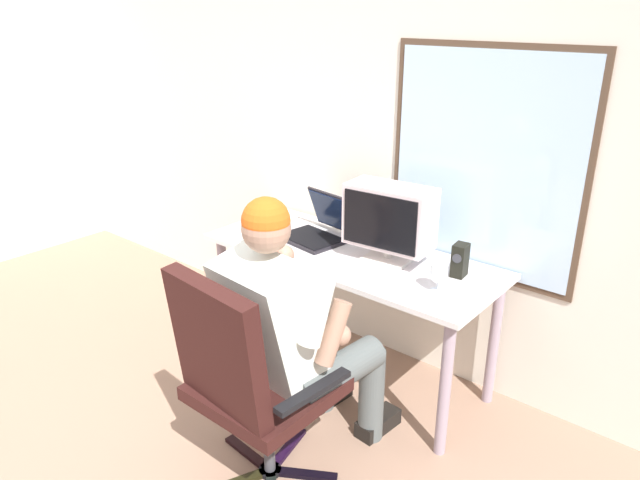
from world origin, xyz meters
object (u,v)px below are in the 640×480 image
desk (349,269)px  wine_glass (439,273)px  cd_case (257,232)px  person_seated (295,328)px  crt_monitor (389,217)px  laptop (321,226)px  desk_speaker (460,260)px  office_chair (244,374)px

desk → wine_glass: wine_glass is taller
wine_glass → cd_case: (-1.15, -0.01, -0.08)m
person_seated → crt_monitor: 0.78m
desk → wine_glass: size_ratio=12.07×
laptop → desk_speaker: 0.83m
office_chair → wine_glass: office_chair is taller
crt_monitor → desk_speaker: (0.36, 0.07, -0.15)m
person_seated → wine_glass: bearing=59.5°
crt_monitor → laptop: crt_monitor is taller
office_chair → desk_speaker: size_ratio=6.26×
desk → person_seated: person_seated is taller
wine_glass → desk_speaker: 0.21m
office_chair → cd_case: 1.17m
desk → laptop: laptop is taller
person_seated → cd_case: bearing=144.6°
crt_monitor → desk: bearing=-169.5°
crt_monitor → wine_glass: size_ratio=3.40×
cd_case → desk_speaker: bearing=10.6°
crt_monitor → desk_speaker: crt_monitor is taller
crt_monitor → office_chair: bearing=-90.2°
crt_monitor → wine_glass: (0.36, -0.14, -0.14)m
desk → crt_monitor: (0.21, 0.04, 0.33)m
laptop → crt_monitor: bearing=-4.7°
office_chair → cd_case: bearing=132.8°
desk → desk_speaker: bearing=10.7°
office_chair → laptop: office_chair is taller
crt_monitor → cd_case: 0.84m
laptop → wine_glass: 0.85m
office_chair → crt_monitor: 1.07m
wine_glass → office_chair: bearing=-113.0°
office_chair → crt_monitor: crt_monitor is taller
laptop → desk_speaker: (0.83, 0.03, 0.02)m
crt_monitor → cd_case: crt_monitor is taller
desk_speaker → desk: bearing=-169.3°
desk → desk_speaker: size_ratio=9.81×
desk → cd_case: size_ratio=9.07×
office_chair → person_seated: size_ratio=0.80×
person_seated → desk_speaker: bearing=66.6°
laptop → wine_glass: laptop is taller
laptop → wine_glass: size_ratio=2.96×
office_chair → person_seated: 0.29m
desk → cd_case: cd_case is taller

